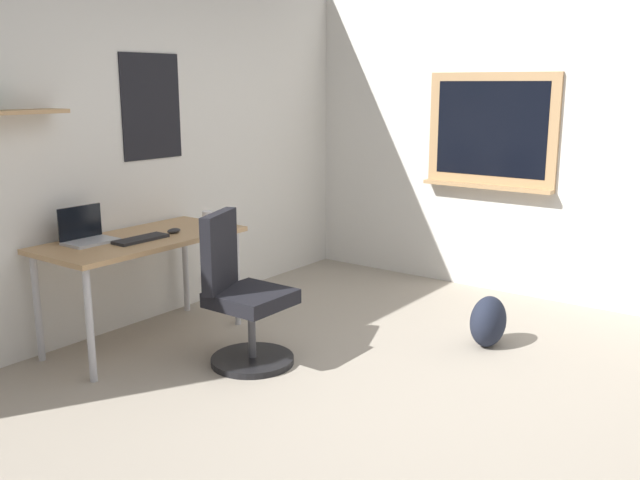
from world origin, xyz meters
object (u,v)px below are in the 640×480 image
coffee_mug (207,217)px  backpack (488,321)px  computer_mouse (174,231)px  desk (142,248)px  laptop (86,234)px  keyboard (141,239)px  office_chair (242,300)px

coffee_mug → backpack: (0.72, -1.86, -0.60)m
computer_mouse → coffee_mug: size_ratio=1.13×
desk → backpack: size_ratio=3.96×
computer_mouse → backpack: 2.19m
coffee_mug → desk: bearing=176.8°
coffee_mug → backpack: coffee_mug is taller
desk → laptop: (-0.30, 0.15, 0.13)m
laptop → keyboard: bearing=-44.9°
keyboard → backpack: bearing=-53.0°
computer_mouse → backpack: (1.09, -1.81, -0.57)m
computer_mouse → coffee_mug: bearing=7.8°
desk → computer_mouse: size_ratio=13.01×
keyboard → computer_mouse: (0.28, 0.00, 0.01)m
laptop → computer_mouse: 0.57m
coffee_mug → office_chair: bearing=-121.5°
laptop → keyboard: (0.24, -0.24, -0.04)m
laptop → coffee_mug: laptop is taller
computer_mouse → coffee_mug: coffee_mug is taller
laptop → computer_mouse: laptop is taller
laptop → keyboard: 0.34m
office_chair → coffee_mug: bearing=58.5°
desk → coffee_mug: bearing=-3.2°
desk → keyboard: size_ratio=3.66×
keyboard → backpack: 2.34m
keyboard → coffee_mug: size_ratio=4.02×
desk → coffee_mug: (0.58, -0.03, 0.12)m
backpack → office_chair: bearing=136.5°
office_chair → computer_mouse: 0.78m
office_chair → keyboard: (-0.19, 0.69, 0.33)m
laptop → computer_mouse: (0.52, -0.24, -0.04)m
office_chair → laptop: laptop is taller
laptop → keyboard: laptop is taller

